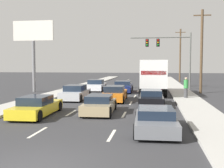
{
  "coord_description": "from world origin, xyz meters",
  "views": [
    {
      "loc": [
        3.48,
        -7.34,
        3.07
      ],
      "look_at": [
        -0.17,
        16.54,
        1.35
      ],
      "focal_mm": 43.7,
      "sensor_mm": 36.0,
      "label": 1
    }
  ],
  "objects_px": {
    "utility_pole_mid": "(202,50)",
    "roadside_billboard": "(33,40)",
    "car_orange": "(115,94)",
    "utility_pole_far": "(180,55)",
    "box_truck": "(152,75)",
    "car_black": "(151,98)",
    "traffic_signal_mast": "(165,48)",
    "car_silver": "(75,93)",
    "pedestrian_near_corner": "(186,87)",
    "car_tan": "(99,105)",
    "car_yellow": "(37,107)",
    "car_gray": "(156,120)",
    "car_white": "(96,86)",
    "car_navy": "(123,87)"
  },
  "relations": [
    {
      "from": "utility_pole_mid",
      "to": "roadside_billboard",
      "type": "bearing_deg",
      "value": -175.76
    },
    {
      "from": "car_orange",
      "to": "utility_pole_far",
      "type": "distance_m",
      "value": 28.81
    },
    {
      "from": "box_truck",
      "to": "utility_pole_mid",
      "type": "relative_size",
      "value": 0.9
    },
    {
      "from": "car_black",
      "to": "traffic_signal_mast",
      "type": "relative_size",
      "value": 0.58
    },
    {
      "from": "car_silver",
      "to": "pedestrian_near_corner",
      "type": "relative_size",
      "value": 2.53
    },
    {
      "from": "box_truck",
      "to": "utility_pole_far",
      "type": "bearing_deg",
      "value": 77.91
    },
    {
      "from": "car_black",
      "to": "car_orange",
      "type": "bearing_deg",
      "value": 146.16
    },
    {
      "from": "box_truck",
      "to": "traffic_signal_mast",
      "type": "bearing_deg",
      "value": 77.86
    },
    {
      "from": "car_orange",
      "to": "roadside_billboard",
      "type": "distance_m",
      "value": 12.88
    },
    {
      "from": "car_black",
      "to": "car_tan",
      "type": "bearing_deg",
      "value": -129.38
    },
    {
      "from": "box_truck",
      "to": "car_yellow",
      "type": "bearing_deg",
      "value": -118.72
    },
    {
      "from": "car_gray",
      "to": "utility_pole_far",
      "type": "height_order",
      "value": "utility_pole_far"
    },
    {
      "from": "car_white",
      "to": "car_gray",
      "type": "distance_m",
      "value": 20.0
    },
    {
      "from": "car_navy",
      "to": "car_tan",
      "type": "height_order",
      "value": "car_navy"
    },
    {
      "from": "traffic_signal_mast",
      "to": "roadside_billboard",
      "type": "bearing_deg",
      "value": -157.26
    },
    {
      "from": "car_yellow",
      "to": "car_silver",
      "type": "bearing_deg",
      "value": 88.7
    },
    {
      "from": "car_navy",
      "to": "car_gray",
      "type": "bearing_deg",
      "value": -78.8
    },
    {
      "from": "car_navy",
      "to": "pedestrian_near_corner",
      "type": "bearing_deg",
      "value": -39.7
    },
    {
      "from": "roadside_billboard",
      "to": "pedestrian_near_corner",
      "type": "xyz_separation_m",
      "value": [
        16.14,
        -4.16,
        -4.72
      ]
    },
    {
      "from": "car_silver",
      "to": "pedestrian_near_corner",
      "type": "height_order",
      "value": "pedestrian_near_corner"
    },
    {
      "from": "roadside_billboard",
      "to": "car_tan",
      "type": "bearing_deg",
      "value": -50.73
    },
    {
      "from": "roadside_billboard",
      "to": "pedestrian_near_corner",
      "type": "height_order",
      "value": "roadside_billboard"
    },
    {
      "from": "car_white",
      "to": "car_silver",
      "type": "xyz_separation_m",
      "value": [
        -0.08,
        -8.27,
        -0.01
      ]
    },
    {
      "from": "car_tan",
      "to": "roadside_billboard",
      "type": "distance_m",
      "value": 16.52
    },
    {
      "from": "car_tan",
      "to": "box_truck",
      "type": "xyz_separation_m",
      "value": [
        3.26,
        11.1,
        1.47
      ]
    },
    {
      "from": "roadside_billboard",
      "to": "car_white",
      "type": "bearing_deg",
      "value": 20.22
    },
    {
      "from": "box_truck",
      "to": "roadside_billboard",
      "type": "xyz_separation_m",
      "value": [
        -13.18,
        1.03,
        3.76
      ]
    },
    {
      "from": "car_white",
      "to": "traffic_signal_mast",
      "type": "distance_m",
      "value": 10.07
    },
    {
      "from": "traffic_signal_mast",
      "to": "pedestrian_near_corner",
      "type": "relative_size",
      "value": 4.15
    },
    {
      "from": "car_silver",
      "to": "car_tan",
      "type": "height_order",
      "value": "car_silver"
    },
    {
      "from": "traffic_signal_mast",
      "to": "utility_pole_mid",
      "type": "distance_m",
      "value": 6.04
    },
    {
      "from": "car_white",
      "to": "pedestrian_near_corner",
      "type": "xyz_separation_m",
      "value": [
        9.55,
        -6.58,
        0.45
      ]
    },
    {
      "from": "pedestrian_near_corner",
      "to": "car_black",
      "type": "bearing_deg",
      "value": -126.52
    },
    {
      "from": "box_truck",
      "to": "pedestrian_near_corner",
      "type": "bearing_deg",
      "value": -46.51
    },
    {
      "from": "car_black",
      "to": "traffic_signal_mast",
      "type": "bearing_deg",
      "value": 83.68
    },
    {
      "from": "roadside_billboard",
      "to": "pedestrian_near_corner",
      "type": "bearing_deg",
      "value": -14.44
    },
    {
      "from": "car_yellow",
      "to": "car_navy",
      "type": "distance_m",
      "value": 14.93
    },
    {
      "from": "car_orange",
      "to": "utility_pole_mid",
      "type": "xyz_separation_m",
      "value": [
        8.25,
        7.52,
        3.97
      ]
    },
    {
      "from": "car_silver",
      "to": "car_orange",
      "type": "xyz_separation_m",
      "value": [
        3.55,
        -0.31,
        0.01
      ]
    },
    {
      "from": "car_silver",
      "to": "car_tan",
      "type": "bearing_deg",
      "value": -61.53
    },
    {
      "from": "car_navy",
      "to": "box_truck",
      "type": "distance_m",
      "value": 4.04
    },
    {
      "from": "car_yellow",
      "to": "car_tan",
      "type": "distance_m",
      "value": 3.84
    },
    {
      "from": "car_yellow",
      "to": "traffic_signal_mast",
      "type": "bearing_deg",
      "value": 66.92
    },
    {
      "from": "car_orange",
      "to": "pedestrian_near_corner",
      "type": "xyz_separation_m",
      "value": [
        6.08,
        2.0,
        0.45
      ]
    },
    {
      "from": "car_gray",
      "to": "traffic_signal_mast",
      "type": "xyz_separation_m",
      "value": [
        1.32,
        22.55,
        4.69
      ]
    },
    {
      "from": "car_white",
      "to": "car_yellow",
      "type": "bearing_deg",
      "value": -90.9
    },
    {
      "from": "car_navy",
      "to": "utility_pole_far",
      "type": "distance_m",
      "value": 22.19
    },
    {
      "from": "car_silver",
      "to": "traffic_signal_mast",
      "type": "bearing_deg",
      "value": 55.64
    },
    {
      "from": "car_tan",
      "to": "car_yellow",
      "type": "bearing_deg",
      "value": -158.89
    },
    {
      "from": "traffic_signal_mast",
      "to": "car_black",
      "type": "bearing_deg",
      "value": -96.32
    }
  ]
}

